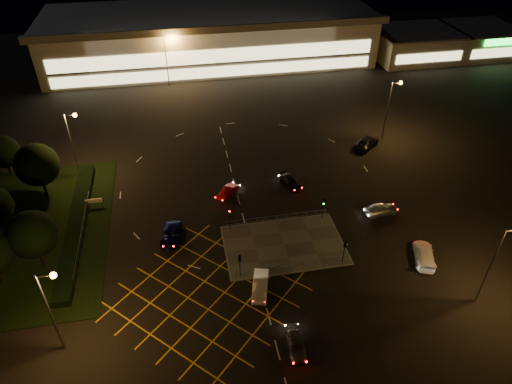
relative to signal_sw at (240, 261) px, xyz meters
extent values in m
plane|color=black|center=(4.00, 5.99, -2.37)|extent=(180.00, 180.00, 0.00)
cube|color=#4C4944|center=(6.00, 3.99, -2.31)|extent=(14.00, 9.00, 0.12)
cube|color=black|center=(-24.00, 11.99, -2.33)|extent=(18.00, 30.00, 0.08)
cube|color=black|center=(-19.00, 11.99, -1.87)|extent=(2.00, 26.00, 1.00)
cube|color=beige|center=(4.00, 67.99, 2.63)|extent=(70.00, 25.00, 10.00)
cube|color=slate|center=(4.00, 67.99, 7.83)|extent=(72.00, 26.50, 0.60)
cube|color=#FFEAA5|center=(4.00, 55.44, 2.63)|extent=(66.00, 0.20, 3.00)
cube|color=#FFEAA5|center=(4.00, 55.44, -0.57)|extent=(66.00, 0.20, 2.20)
cube|color=beige|center=(50.00, 59.99, 0.63)|extent=(18.00, 14.00, 6.00)
cube|color=slate|center=(50.00, 59.99, 3.78)|extent=(18.80, 14.80, 0.40)
cube|color=#FFEAA5|center=(50.00, 52.94, 0.23)|extent=(15.30, 0.20, 2.00)
cube|color=beige|center=(66.00, 59.99, 0.63)|extent=(14.00, 14.00, 6.00)
cube|color=slate|center=(66.00, 59.99, 3.78)|extent=(14.80, 14.80, 0.40)
cube|color=#FFEAA5|center=(66.00, 52.94, 0.23)|extent=(11.90, 0.20, 2.00)
cube|color=#19E533|center=(66.00, 52.84, 2.63)|extent=(7.00, 0.30, 1.40)
cylinder|color=slate|center=(-18.00, -6.01, 2.63)|extent=(0.20, 0.20, 10.00)
cylinder|color=slate|center=(-17.30, -6.01, 7.43)|extent=(1.40, 0.12, 0.12)
sphere|color=orange|center=(-16.60, -6.01, 7.38)|extent=(0.56, 0.56, 0.56)
cylinder|color=slate|center=(24.00, -8.01, 2.63)|extent=(0.20, 0.20, 10.00)
cylinder|color=slate|center=(24.70, -8.01, 7.43)|extent=(1.40, 0.12, 0.12)
cylinder|color=slate|center=(-20.00, 23.99, 2.63)|extent=(0.20, 0.20, 10.00)
cylinder|color=slate|center=(-19.30, 23.99, 7.43)|extent=(1.40, 0.12, 0.12)
sphere|color=orange|center=(-18.60, 23.99, 7.38)|extent=(0.56, 0.56, 0.56)
cylinder|color=slate|center=(28.00, 25.99, 2.63)|extent=(0.20, 0.20, 10.00)
cylinder|color=slate|center=(28.70, 25.99, 7.43)|extent=(1.40, 0.12, 0.12)
sphere|color=orange|center=(29.40, 25.99, 7.38)|extent=(0.56, 0.56, 0.56)
cylinder|color=slate|center=(-6.00, 53.99, 2.63)|extent=(0.20, 0.20, 10.00)
cylinder|color=slate|center=(-5.30, 53.99, 7.43)|extent=(1.40, 0.12, 0.12)
sphere|color=orange|center=(-4.60, 53.99, 7.38)|extent=(0.56, 0.56, 0.56)
cylinder|color=slate|center=(34.00, 55.99, 2.63)|extent=(0.20, 0.20, 10.00)
cylinder|color=slate|center=(34.70, 55.99, 7.43)|extent=(1.40, 0.12, 0.12)
sphere|color=orange|center=(35.40, 55.99, 7.38)|extent=(0.56, 0.56, 0.56)
cylinder|color=black|center=(0.00, -0.01, -0.75)|extent=(0.10, 0.10, 3.00)
cube|color=black|center=(0.00, -0.01, 0.45)|extent=(0.28, 0.18, 0.90)
sphere|color=#19FF33|center=(0.00, 0.12, 0.45)|extent=(0.16, 0.16, 0.16)
cylinder|color=black|center=(12.00, -0.01, -0.75)|extent=(0.10, 0.10, 3.00)
cube|color=black|center=(12.00, -0.01, 0.45)|extent=(0.28, 0.18, 0.90)
sphere|color=#19FF33|center=(12.00, 0.12, 0.45)|extent=(0.16, 0.16, 0.16)
cylinder|color=black|center=(0.00, 7.99, -0.75)|extent=(0.10, 0.10, 3.00)
cube|color=black|center=(0.00, 7.99, 0.45)|extent=(0.28, 0.18, 0.90)
sphere|color=#FF0C0C|center=(0.00, 7.86, 0.45)|extent=(0.16, 0.16, 0.16)
cylinder|color=black|center=(12.00, 7.99, -0.75)|extent=(0.10, 0.10, 3.00)
cube|color=black|center=(12.00, 7.99, 0.45)|extent=(0.28, 0.18, 0.90)
sphere|color=#19FF33|center=(12.00, 7.86, 0.45)|extent=(0.16, 0.16, 0.16)
cylinder|color=black|center=(-24.00, 19.99, -0.93)|extent=(0.36, 0.36, 2.88)
sphere|color=black|center=(-24.00, 19.99, 2.59)|extent=(5.76, 5.76, 5.76)
cylinder|color=black|center=(-30.00, 25.99, -1.20)|extent=(0.36, 0.36, 2.34)
sphere|color=black|center=(-30.00, 25.99, 1.66)|extent=(4.68, 4.68, 4.68)
cylinder|color=black|center=(-22.00, 5.99, -1.02)|extent=(0.36, 0.36, 2.70)
sphere|color=black|center=(-22.00, 5.99, 2.28)|extent=(5.40, 5.40, 5.40)
imported|color=#A9ABB0|center=(3.75, -10.04, -1.67)|extent=(1.89, 4.17, 1.39)
imported|color=white|center=(1.80, -2.43, -1.62)|extent=(2.69, 4.77, 1.49)
imported|color=#0B0E47|center=(-7.34, 7.70, -1.69)|extent=(3.09, 5.20, 1.35)
imported|color=black|center=(9.74, 15.94, -1.75)|extent=(2.94, 4.56, 1.23)
imported|color=silver|center=(19.88, 7.56, -1.62)|extent=(4.53, 2.14, 1.50)
imported|color=maroon|center=(0.70, 15.27, -1.75)|extent=(3.49, 3.61, 1.23)
imported|color=black|center=(24.41, 24.11, -1.64)|extent=(5.53, 5.19, 1.45)
imported|color=white|center=(21.41, -1.32, -1.60)|extent=(3.80, 5.67, 1.53)
camera|label=1|loc=(-4.79, -35.11, 35.71)|focal=32.00mm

